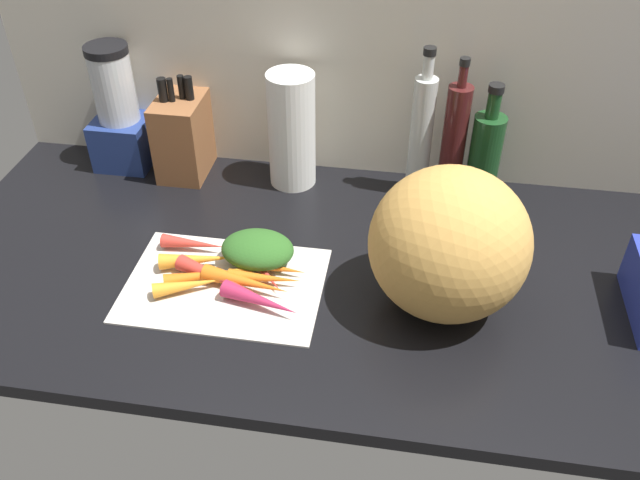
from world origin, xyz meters
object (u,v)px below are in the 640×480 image
at_px(carrot_5, 193,244).
at_px(blender_appliance, 119,115).
at_px(carrot_2, 198,259).
at_px(bottle_2, 484,157).
at_px(carrot_0, 255,267).
at_px(winter_squash, 449,245).
at_px(knife_block, 183,135).
at_px(cutting_board, 225,284).
at_px(paper_towel_roll, 292,130).
at_px(bottle_1, 454,142).
at_px(carrot_9, 246,282).
at_px(carrot_8, 260,300).
at_px(carrot_1, 188,285).
at_px(carrot_3, 265,278).
at_px(carrot_7, 279,269).
at_px(carrot_4, 266,274).
at_px(bottle_0, 421,134).
at_px(carrot_10, 216,277).
at_px(carrot_6, 203,276).

relative_size(carrot_5, blender_appliance, 0.44).
relative_size(carrot_2, bottle_2, 0.53).
bearing_deg(carrot_0, winter_squash, -3.63).
relative_size(carrot_2, knife_block, 0.61).
height_order(carrot_5, winter_squash, winter_squash).
bearing_deg(cutting_board, paper_towel_roll, 80.94).
bearing_deg(winter_squash, bottle_1, 88.93).
bearing_deg(carrot_9, carrot_8, -49.60).
xyz_separation_m(carrot_1, bottle_2, (0.56, 0.41, 0.09)).
bearing_deg(carrot_5, carrot_0, -19.17).
relative_size(blender_appliance, bottle_2, 1.05).
bearing_deg(carrot_3, bottle_2, 41.29).
bearing_deg(winter_squash, carrot_7, 174.92).
distance_m(carrot_0, winter_squash, 0.39).
height_order(carrot_4, carrot_5, carrot_5).
relative_size(winter_squash, bottle_0, 0.82).
distance_m(carrot_9, knife_block, 0.48).
height_order(carrot_8, blender_appliance, blender_appliance).
bearing_deg(carrot_10, carrot_4, 18.97).
height_order(carrot_2, carrot_6, carrot_2).
xyz_separation_m(bottle_0, bottle_1, (0.07, -0.01, -0.01)).
xyz_separation_m(blender_appliance, bottle_0, (0.72, -0.02, 0.02)).
height_order(carrot_6, winter_squash, winter_squash).
bearing_deg(carrot_7, carrot_3, -121.15).
distance_m(carrot_10, blender_appliance, 0.55).
distance_m(carrot_1, carrot_10, 0.06).
distance_m(carrot_0, carrot_9, 0.05).
distance_m(carrot_0, carrot_2, 0.12).
xyz_separation_m(carrot_4, carrot_10, (-0.09, -0.03, 0.01)).
xyz_separation_m(bottle_1, bottle_2, (0.07, -0.01, -0.03)).
distance_m(cutting_board, knife_block, 0.45).
bearing_deg(carrot_2, carrot_7, 1.70).
height_order(carrot_1, winter_squash, winter_squash).
xyz_separation_m(carrot_4, bottle_2, (0.42, 0.35, 0.10)).
height_order(carrot_2, bottle_0, bottle_0).
height_order(carrot_5, bottle_1, bottle_1).
height_order(carrot_6, carrot_9, carrot_9).
height_order(carrot_7, carrot_8, carrot_8).
bearing_deg(paper_towel_roll, carrot_9, -92.18).
distance_m(blender_appliance, bottle_2, 0.86).
bearing_deg(knife_block, carrot_7, -48.89).
distance_m(carrot_6, bottle_2, 0.67).
xyz_separation_m(cutting_board, carrot_0, (0.05, 0.04, 0.02)).
bearing_deg(bottle_1, bottle_2, -5.17).
height_order(carrot_5, carrot_7, carrot_5).
height_order(carrot_2, winter_squash, winter_squash).
distance_m(carrot_5, carrot_7, 0.20).
bearing_deg(carrot_2, paper_towel_roll, 69.96).
xyz_separation_m(carrot_3, carrot_4, (-0.00, 0.02, -0.00)).
bearing_deg(bottle_2, paper_towel_roll, 178.38).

